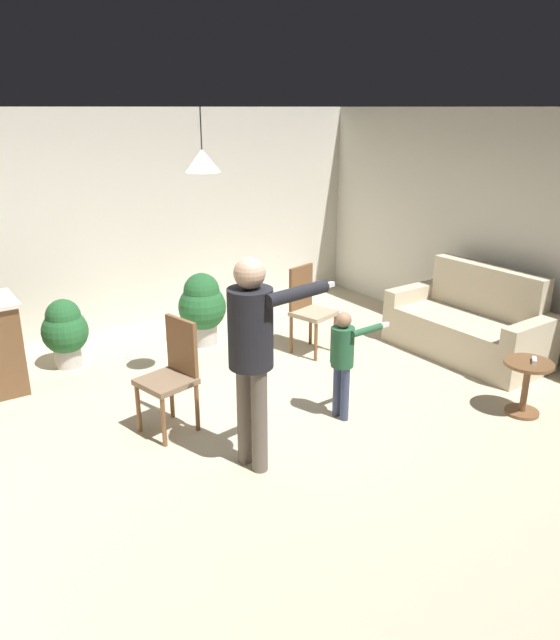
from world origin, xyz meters
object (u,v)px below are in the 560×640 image
(person_adult, at_px, (252,342))
(dining_chair_near_wall, at_px, (173,371))
(couch_floral, at_px, (469,326))
(side_table_by_couch, at_px, (526,381))
(person_child, at_px, (343,353))
(potted_plant_by_wall, at_px, (65,330))
(spare_remote_on_table, at_px, (534,360))
(dining_chair_by_counter, at_px, (308,306))
(potted_plant_corner, at_px, (202,305))

(person_adult, height_order, dining_chair_near_wall, person_adult)
(couch_floral, bearing_deg, side_table_by_couch, 148.04)
(person_child, height_order, potted_plant_by_wall, person_child)
(potted_plant_by_wall, height_order, spare_remote_on_table, potted_plant_by_wall)
(spare_remote_on_table, bearing_deg, side_table_by_couch, 141.49)
(dining_chair_near_wall, xyz_separation_m, potted_plant_by_wall, (-0.40, 1.92, -0.13))
(side_table_by_couch, xyz_separation_m, dining_chair_near_wall, (-2.78, 1.56, 0.22))
(side_table_by_couch, distance_m, spare_remote_on_table, 0.22)
(person_adult, bearing_deg, dining_chair_near_wall, -171.05)
(dining_chair_by_counter, bearing_deg, person_adult, 28.49)
(potted_plant_corner, bearing_deg, dining_chair_near_wall, -124.19)
(dining_chair_near_wall, distance_m, potted_plant_corner, 2.04)
(dining_chair_near_wall, xyz_separation_m, potted_plant_corner, (1.14, 1.69, -0.07))
(person_adult, distance_m, dining_chair_near_wall, 1.06)
(person_adult, bearing_deg, potted_plant_by_wall, -174.59)
(couch_floral, relative_size, dining_chair_near_wall, 1.82)
(potted_plant_corner, relative_size, potted_plant_by_wall, 1.14)
(person_child, distance_m, dining_chair_by_counter, 1.63)
(person_child, bearing_deg, side_table_by_couch, 55.24)
(couch_floral, height_order, spare_remote_on_table, couch_floral)
(person_adult, xyz_separation_m, dining_chair_near_wall, (-0.27, 0.89, -0.51))
(couch_floral, distance_m, person_child, 2.23)
(person_child, distance_m, dining_chair_near_wall, 1.50)
(person_adult, height_order, dining_chair_by_counter, person_adult)
(couch_floral, distance_m, potted_plant_corner, 3.10)
(person_adult, xyz_separation_m, spare_remote_on_table, (2.55, -0.70, -0.51))
(person_child, relative_size, dining_chair_by_counter, 1.02)
(couch_floral, relative_size, spare_remote_on_table, 14.02)
(couch_floral, height_order, side_table_by_couch, couch_floral)
(spare_remote_on_table, bearing_deg, dining_chair_near_wall, 150.58)
(person_adult, distance_m, dining_chair_by_counter, 2.50)
(person_adult, bearing_deg, spare_remote_on_table, 66.59)
(person_adult, relative_size, person_child, 1.66)
(dining_chair_near_wall, height_order, spare_remote_on_table, dining_chair_near_wall)
(dining_chair_near_wall, distance_m, potted_plant_by_wall, 1.96)
(person_child, height_order, spare_remote_on_table, person_child)
(dining_chair_by_counter, bearing_deg, side_table_by_couch, 92.46)
(dining_chair_by_counter, height_order, potted_plant_corner, dining_chair_by_counter)
(potted_plant_by_wall, bearing_deg, spare_remote_on_table, -47.47)
(person_child, relative_size, potted_plant_corner, 1.17)
(potted_plant_corner, xyz_separation_m, potted_plant_by_wall, (-1.54, 0.23, -0.06))
(couch_floral, distance_m, spare_remote_on_table, 1.48)
(person_adult, relative_size, dining_chair_by_counter, 1.70)
(person_child, bearing_deg, spare_remote_on_table, 55.06)
(person_adult, xyz_separation_m, potted_plant_corner, (0.87, 2.57, -0.57))
(dining_chair_by_counter, relative_size, potted_plant_by_wall, 1.31)
(person_child, xyz_separation_m, spare_remote_on_table, (1.48, -0.92, -0.10))
(side_table_by_couch, xyz_separation_m, potted_plant_corner, (-1.64, 3.25, 0.15))
(side_table_by_couch, bearing_deg, person_child, 148.31)
(side_table_by_couch, xyz_separation_m, potted_plant_by_wall, (-3.18, 3.48, 0.09))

